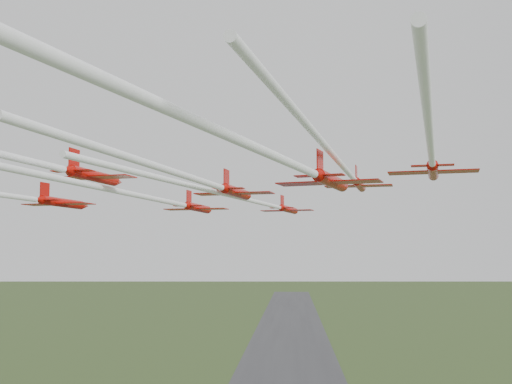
# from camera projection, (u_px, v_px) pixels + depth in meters

# --- Properties ---
(runway) EXTENTS (38.00, 900.00, 0.04)m
(runway) POSITION_uv_depth(u_px,v_px,m) (289.00, 353.00, 269.61)
(runway) COLOR #353537
(runway) RESTS_ON ground
(jet_lead) EXTENTS (19.49, 61.10, 2.39)m
(jet_lead) POSITION_uv_depth(u_px,v_px,m) (252.00, 201.00, 82.42)
(jet_lead) COLOR #B80C05
(jet_row2_left) EXTENTS (15.94, 63.83, 2.61)m
(jet_row2_left) POSITION_uv_depth(u_px,v_px,m) (147.00, 197.00, 72.35)
(jet_row2_left) COLOR #B80C05
(jet_row2_right) EXTENTS (15.82, 63.76, 2.58)m
(jet_row2_right) POSITION_uv_depth(u_px,v_px,m) (344.00, 168.00, 66.64)
(jet_row2_right) COLOR #B80C05
(jet_row3_left) EXTENTS (14.89, 48.81, 2.81)m
(jet_row3_left) POSITION_uv_depth(u_px,v_px,m) (10.00, 196.00, 73.59)
(jet_row3_left) COLOR #B80C05
(jet_row3_mid) EXTENTS (13.66, 48.48, 2.74)m
(jet_row3_mid) POSITION_uv_depth(u_px,v_px,m) (206.00, 182.00, 64.58)
(jet_row3_mid) COLOR #B80C05
(jet_row3_right) EXTENTS (14.94, 50.76, 2.76)m
(jet_row3_right) POSITION_uv_depth(u_px,v_px,m) (431.00, 155.00, 56.66)
(jet_row3_right) COLOR #B80C05
(jet_row4_left) EXTENTS (12.25, 42.89, 2.70)m
(jet_row4_left) POSITION_uv_depth(u_px,v_px,m) (44.00, 164.00, 55.41)
(jet_row4_left) COLOR #B80C05
(jet_row4_right) EXTENTS (18.49, 50.13, 2.84)m
(jet_row4_right) POSITION_uv_depth(u_px,v_px,m) (295.00, 165.00, 48.41)
(jet_row4_right) COLOR #B80C05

